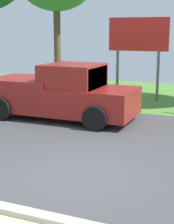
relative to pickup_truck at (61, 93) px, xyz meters
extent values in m
cube|color=#424244|center=(2.52, -2.22, -0.92)|extent=(40.00, 8.00, 0.10)
cube|color=#508634|center=(2.52, 5.78, -0.92)|extent=(40.00, 8.00, 0.10)
cube|color=#B2AD9E|center=(2.52, -6.22, -0.82)|extent=(40.00, 0.24, 0.10)
cube|color=maroon|center=(-0.03, 0.00, -0.19)|extent=(5.20, 2.00, 0.90)
cube|color=maroon|center=(0.47, 0.00, 0.56)|extent=(1.80, 1.84, 0.90)
cube|color=#2D3842|center=(1.32, 0.00, 0.56)|extent=(0.10, 1.70, 0.77)
cube|color=maroon|center=(-1.33, 0.00, 0.36)|extent=(2.40, 2.00, 0.20)
cylinder|color=black|center=(1.67, 1.00, -0.49)|extent=(0.76, 0.28, 0.76)
cylinder|color=black|center=(1.67, -1.00, -0.49)|extent=(0.76, 0.28, 0.76)
cylinder|color=black|center=(-1.73, 1.00, -0.49)|extent=(0.76, 0.28, 0.76)
cylinder|color=black|center=(-1.73, -1.00, -0.49)|extent=(0.76, 0.28, 0.76)
cylinder|color=slate|center=(0.58, 4.42, 0.23)|extent=(0.12, 0.12, 2.20)
cylinder|color=slate|center=(2.38, 4.42, 0.23)|extent=(0.12, 0.12, 2.20)
cube|color=red|center=(1.48, 4.42, 1.93)|extent=(2.60, 0.10, 1.40)
cylinder|color=brown|center=(-3.40, 6.35, 1.38)|extent=(0.36, 0.36, 4.50)
camera|label=1|loc=(5.52, -10.75, 2.10)|focal=57.57mm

